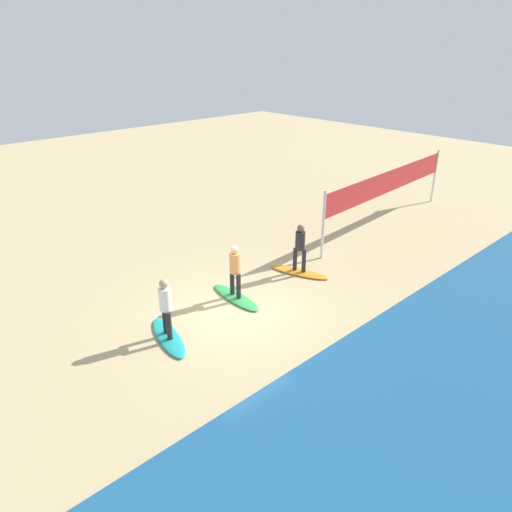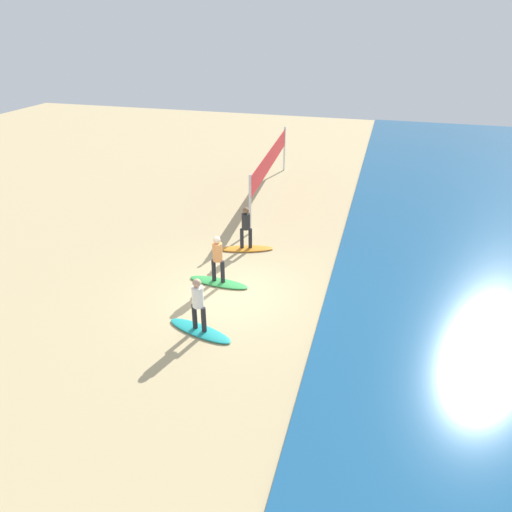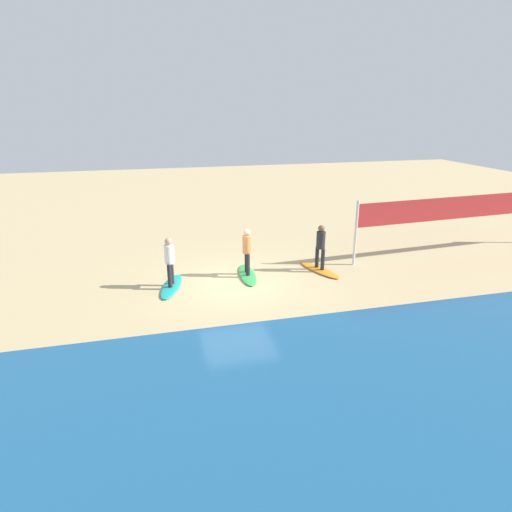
# 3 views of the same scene
# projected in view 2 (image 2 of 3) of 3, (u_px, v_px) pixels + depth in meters

# --- Properties ---
(ground_plane) EXTENTS (60.00, 60.00, 0.00)m
(ground_plane) POSITION_uv_depth(u_px,v_px,m) (230.00, 293.00, 15.14)
(ground_plane) COLOR tan
(surfboard_orange) EXTENTS (1.18, 2.17, 0.09)m
(surfboard_orange) POSITION_uv_depth(u_px,v_px,m) (246.00, 249.00, 17.95)
(surfboard_orange) COLOR orange
(surfboard_orange) RESTS_ON ground
(surfer_orange) EXTENTS (0.32, 0.44, 1.64)m
(surfer_orange) POSITION_uv_depth(u_px,v_px,m) (246.00, 225.00, 17.49)
(surfer_orange) COLOR #232328
(surfer_orange) RESTS_ON surfboard_orange
(surfboard_green) EXTENTS (0.73, 2.14, 0.09)m
(surfboard_green) POSITION_uv_depth(u_px,v_px,m) (219.00, 282.00, 15.69)
(surfboard_green) COLOR green
(surfboard_green) RESTS_ON ground
(surfer_green) EXTENTS (0.32, 0.46, 1.64)m
(surfer_green) POSITION_uv_depth(u_px,v_px,m) (218.00, 256.00, 15.23)
(surfer_green) COLOR #232328
(surfer_green) RESTS_ON surfboard_green
(surfboard_teal) EXTENTS (1.11, 2.17, 0.09)m
(surfboard_teal) POSITION_uv_depth(u_px,v_px,m) (200.00, 331.00, 13.28)
(surfboard_teal) COLOR teal
(surfboard_teal) RESTS_ON ground
(surfer_teal) EXTENTS (0.32, 0.45, 1.64)m
(surfer_teal) POSITION_uv_depth(u_px,v_px,m) (198.00, 301.00, 12.83)
(surfer_teal) COLOR #232328
(surfer_teal) RESTS_ON surfboard_teal
(volleyball_net) EXTENTS (9.08, 0.72, 2.50)m
(volleyball_net) POSITION_uv_depth(u_px,v_px,m) (270.00, 161.00, 22.42)
(volleyball_net) COLOR silver
(volleyball_net) RESTS_ON ground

